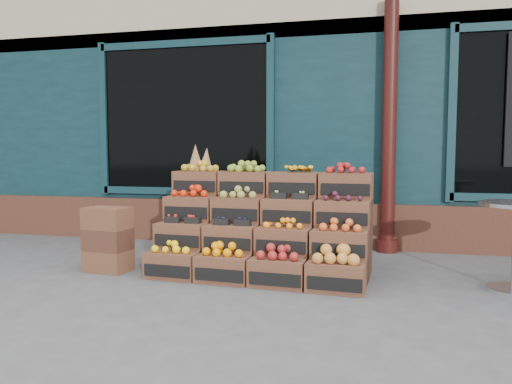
# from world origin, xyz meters

# --- Properties ---
(ground) EXTENTS (60.00, 60.00, 0.00)m
(ground) POSITION_xyz_m (0.00, 0.00, 0.00)
(ground) COLOR #4E4E51
(ground) RESTS_ON ground
(shop_facade) EXTENTS (12.00, 6.24, 4.80)m
(shop_facade) POSITION_xyz_m (0.00, 5.11, 2.40)
(shop_facade) COLOR #0E2930
(shop_facade) RESTS_ON ground
(crate_display) EXTENTS (2.24, 1.19, 1.37)m
(crate_display) POSITION_xyz_m (-0.09, 0.59, 0.42)
(crate_display) COLOR brown
(crate_display) RESTS_ON ground
(spare_crates) EXTENTS (0.50, 0.38, 0.69)m
(spare_crates) POSITION_xyz_m (-1.73, 0.27, 0.35)
(spare_crates) COLOR brown
(spare_crates) RESTS_ON ground
(shopkeeper) EXTENTS (0.76, 0.62, 1.81)m
(shopkeeper) POSITION_xyz_m (-2.09, 2.74, 0.90)
(shopkeeper) COLOR #17532A
(shopkeeper) RESTS_ON ground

